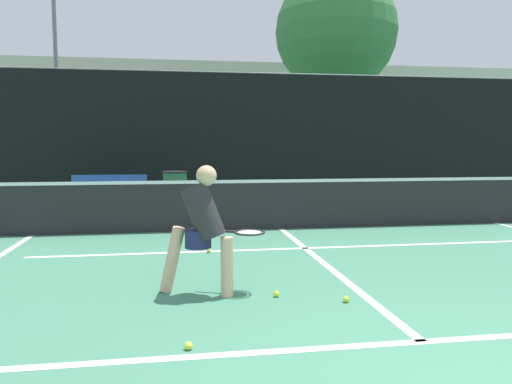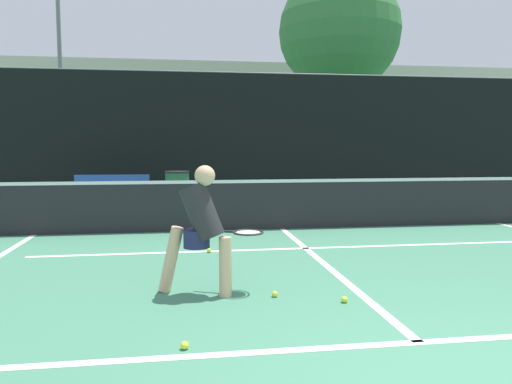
{
  "view_description": "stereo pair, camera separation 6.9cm",
  "coord_description": "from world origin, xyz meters",
  "px_view_note": "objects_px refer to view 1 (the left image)",
  "views": [
    {
      "loc": [
        -1.96,
        -2.75,
        1.6
      ],
      "look_at": [
        -0.87,
        4.06,
        0.95
      ],
      "focal_mm": 35.0,
      "sensor_mm": 36.0,
      "label": 1
    },
    {
      "loc": [
        -1.89,
        -2.76,
        1.6
      ],
      "look_at": [
        -0.87,
        4.06,
        0.95
      ],
      "focal_mm": 35.0,
      "sensor_mm": 36.0,
      "label": 2
    }
  ],
  "objects_px": {
    "trash_bin": "(175,190)",
    "courtside_bench": "(109,191)",
    "player_practicing": "(203,225)",
    "parked_car": "(115,178)"
  },
  "relations": [
    {
      "from": "trash_bin",
      "to": "courtside_bench",
      "type": "bearing_deg",
      "value": 173.0
    },
    {
      "from": "player_practicing",
      "to": "trash_bin",
      "type": "xyz_separation_m",
      "value": [
        -0.31,
        7.21,
        -0.28
      ]
    },
    {
      "from": "parked_car",
      "to": "courtside_bench",
      "type": "bearing_deg",
      "value": -85.46
    },
    {
      "from": "player_practicing",
      "to": "parked_car",
      "type": "distance_m",
      "value": 11.11
    },
    {
      "from": "player_practicing",
      "to": "parked_car",
      "type": "height_order",
      "value": "player_practicing"
    },
    {
      "from": "player_practicing",
      "to": "courtside_bench",
      "type": "relative_size",
      "value": 0.76
    },
    {
      "from": "courtside_bench",
      "to": "parked_car",
      "type": "bearing_deg",
      "value": 97.01
    },
    {
      "from": "trash_bin",
      "to": "parked_car",
      "type": "xyz_separation_m",
      "value": [
        -1.89,
        3.68,
        0.09
      ]
    },
    {
      "from": "courtside_bench",
      "to": "trash_bin",
      "type": "relative_size",
      "value": 1.93
    },
    {
      "from": "courtside_bench",
      "to": "trash_bin",
      "type": "xyz_separation_m",
      "value": [
        1.61,
        -0.2,
        0.0
      ]
    }
  ]
}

